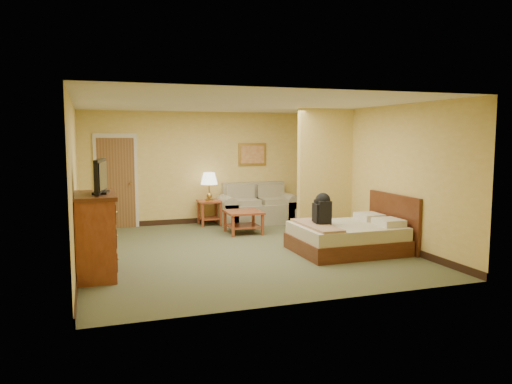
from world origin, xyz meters
name	(u,v)px	position (x,y,z in m)	size (l,w,h in m)	color
floor	(240,250)	(0.00, 0.00, 0.00)	(6.00, 6.00, 0.00)	#505436
ceiling	(239,104)	(0.00, 0.00, 2.60)	(6.00, 6.00, 0.00)	white
back_wall	(202,168)	(0.00, 3.00, 1.30)	(5.50, 0.02, 2.60)	#DDBD5E
left_wall	(75,183)	(-2.75, 0.00, 1.30)	(0.02, 6.00, 2.60)	#DDBD5E
right_wall	(374,174)	(2.75, 0.00, 1.30)	(0.02, 6.00, 2.60)	#DDBD5E
partition	(325,172)	(2.15, 0.93, 1.30)	(1.20, 0.15, 2.60)	#DDBD5E
door	(116,182)	(-1.95, 2.96, 1.03)	(0.94, 0.16, 2.10)	beige
baseboard	(203,220)	(0.00, 2.99, 0.06)	(5.50, 0.02, 0.12)	black
loveseat	(258,210)	(1.23, 2.58, 0.30)	(1.85, 0.86, 0.93)	gray
side_table	(209,209)	(0.08, 2.65, 0.38)	(0.52, 0.52, 0.57)	maroon
table_lamp	(209,179)	(0.08, 2.65, 1.06)	(0.39, 0.39, 0.64)	#A3833C
coffee_table	(243,217)	(0.53, 1.45, 0.34)	(0.75, 0.75, 0.47)	maroon
wall_picture	(252,154)	(1.23, 2.97, 1.60)	(0.70, 0.04, 0.54)	#B78E3F
dresser	(95,235)	(-2.48, -0.94, 0.61)	(0.60, 1.14, 1.22)	maroon
tv	(100,177)	(-2.38, -0.94, 1.45)	(0.26, 0.81, 0.50)	black
bed	(350,236)	(1.83, -0.74, 0.27)	(1.90, 1.54, 1.00)	#492011
backpack	(323,208)	(1.31, -0.67, 0.79)	(0.26, 0.35, 0.57)	black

